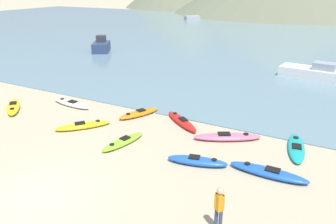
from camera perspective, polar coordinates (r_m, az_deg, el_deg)
name	(u,v)px	position (r m, az deg, el deg)	size (l,w,h in m)	color
ground_plane	(40,196)	(13.78, -21.33, -13.41)	(400.00, 400.00, 0.00)	tan
bay_water	(276,37)	(52.60, 18.27, 12.29)	(160.00, 70.00, 0.06)	slate
kayak_on_sand_0	(13,107)	(23.17, -25.33, 0.84)	(2.82, 2.61, 0.41)	yellow
kayak_on_sand_1	(197,161)	(14.80, 5.12, -8.48)	(2.79, 1.31, 0.39)	blue
kayak_on_sand_2	(123,142)	(16.67, -7.80, -5.11)	(1.18, 2.76, 0.31)	#8CCC2D
kayak_on_sand_3	(182,121)	(18.79, 2.42, -1.60)	(2.96, 2.43, 0.39)	red
kayak_on_sand_4	(296,148)	(17.12, 21.45, -5.78)	(1.33, 3.30, 0.30)	teal
kayak_on_sand_5	(71,103)	(22.53, -16.50, 1.45)	(3.24, 1.02, 0.35)	white
kayak_on_sand_6	(227,137)	(17.20, 10.28, -4.28)	(3.41, 2.36, 0.37)	#E5668C
kayak_on_sand_7	(139,113)	(20.03, -5.04, -0.22)	(1.80, 2.84, 0.36)	orange
kayak_on_sand_8	(83,126)	(18.86, -14.59, -2.29)	(2.51, 2.77, 0.36)	yellow
kayak_on_sand_9	(268,172)	(14.58, 17.07, -9.99)	(3.30, 0.75, 0.38)	blue
person_near_foreground	(219,207)	(10.91, 8.90, -16.01)	(0.34, 0.29, 1.66)	#384260
moored_boat_0	(192,18)	(74.73, 4.20, 16.06)	(3.47, 3.47, 0.78)	#B2B2B7
moored_boat_1	(317,73)	(30.24, 24.47, 6.23)	(5.93, 2.71, 1.42)	white
moored_boat_2	(101,46)	(39.71, -11.54, 11.19)	(3.18, 3.66, 1.83)	navy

